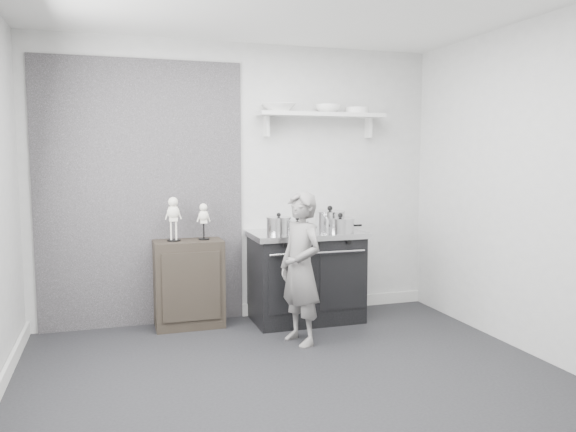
{
  "coord_description": "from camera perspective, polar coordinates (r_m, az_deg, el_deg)",
  "views": [
    {
      "loc": [
        -1.23,
        -3.63,
        1.61
      ],
      "look_at": [
        0.22,
        0.95,
        1.1
      ],
      "focal_mm": 35.0,
      "sensor_mm": 36.0,
      "label": 1
    }
  ],
  "objects": [
    {
      "name": "skeleton_full",
      "position": [
        5.29,
        -11.57,
        0.03
      ],
      "size": [
        0.13,
        0.09,
        0.47
      ],
      "primitive_type": null,
      "color": "white",
      "rests_on": "side_cabinet"
    },
    {
      "name": "pot_front_left",
      "position": [
        5.28,
        -0.94,
        -0.94
      ],
      "size": [
        0.32,
        0.24,
        0.2
      ],
      "color": "#BCBCBE",
      "rests_on": "stove"
    },
    {
      "name": "stove",
      "position": [
        5.53,
        1.82,
        -6.06
      ],
      "size": [
        1.1,
        0.69,
        0.88
      ],
      "color": "black",
      "rests_on": "ground"
    },
    {
      "name": "bowl_small",
      "position": [
        5.71,
        4.11,
        10.81
      ],
      "size": [
        0.25,
        0.25,
        0.08
      ],
      "primitive_type": "imported",
      "color": "white",
      "rests_on": "wall_shelf"
    },
    {
      "name": "child",
      "position": [
        4.81,
        1.31,
        -5.35
      ],
      "size": [
        0.45,
        0.55,
        1.31
      ],
      "primitive_type": "imported",
      "rotation": [
        0.0,
        0.0,
        -1.25
      ],
      "color": "slate",
      "rests_on": "ground"
    },
    {
      "name": "pot_front_right",
      "position": [
        5.37,
        5.33,
        -0.93
      ],
      "size": [
        0.36,
        0.27,
        0.19
      ],
      "color": "#BCBCBE",
      "rests_on": "stove"
    },
    {
      "name": "plate_stack",
      "position": [
        5.84,
        7.0,
        10.59
      ],
      "size": [
        0.24,
        0.24,
        0.06
      ],
      "primitive_type": "cylinder",
      "color": "silver",
      "rests_on": "wall_shelf"
    },
    {
      "name": "side_cabinet",
      "position": [
        5.41,
        -10.05,
        -6.77
      ],
      "size": [
        0.63,
        0.37,
        0.82
      ],
      "primitive_type": "cube",
      "color": "black",
      "rests_on": "ground"
    },
    {
      "name": "pot_back_right",
      "position": [
        5.62,
        4.27,
        -0.4
      ],
      "size": [
        0.39,
        0.3,
        0.24
      ],
      "color": "#BCBCBE",
      "rests_on": "stove"
    },
    {
      "name": "wall_shelf",
      "position": [
        5.69,
        3.4,
        10.12
      ],
      "size": [
        1.3,
        0.26,
        0.24
      ],
      "color": "silver",
      "rests_on": "room_shell"
    },
    {
      "name": "ground",
      "position": [
        4.15,
        1.08,
        -16.7
      ],
      "size": [
        4.0,
        4.0,
        0.0
      ],
      "primitive_type": "plane",
      "color": "black",
      "rests_on": "ground"
    },
    {
      "name": "skeleton_torso",
      "position": [
        5.33,
        -8.57,
        -0.29
      ],
      "size": [
        0.11,
        0.07,
        0.39
      ],
      "primitive_type": null,
      "color": "white",
      "rests_on": "side_cabinet"
    },
    {
      "name": "room_shell",
      "position": [
        3.94,
        -0.8,
        6.55
      ],
      "size": [
        4.02,
        3.62,
        2.71
      ],
      "color": "#AEAEAC",
      "rests_on": "ground"
    },
    {
      "name": "pot_front_center",
      "position": [
        5.28,
        0.96,
        -1.13
      ],
      "size": [
        0.3,
        0.21,
        0.16
      ],
      "color": "#BCBCBE",
      "rests_on": "stove"
    },
    {
      "name": "bowl_large",
      "position": [
        5.55,
        -0.96,
        10.96
      ],
      "size": [
        0.32,
        0.32,
        0.08
      ],
      "primitive_type": "imported",
      "color": "white",
      "rests_on": "wall_shelf"
    }
  ]
}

